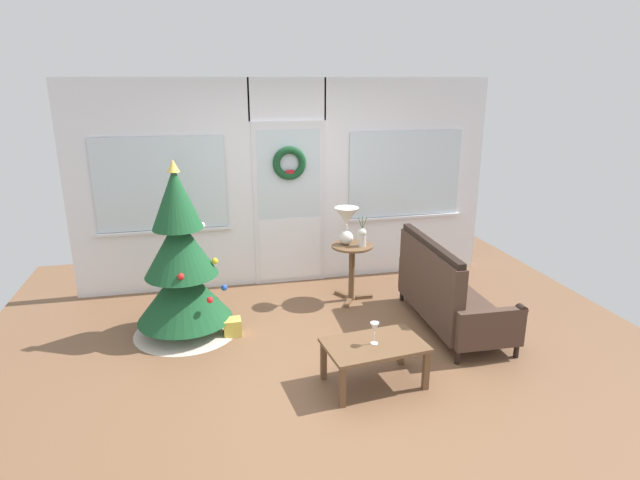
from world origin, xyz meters
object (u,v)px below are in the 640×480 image
at_px(settee_sofa, 445,294).
at_px(side_table, 352,261).
at_px(christmas_tree, 182,271).
at_px(table_lamp, 347,221).
at_px(wine_glass, 375,328).
at_px(flower_vase, 362,236).
at_px(gift_box, 232,327).
at_px(coffee_table, 374,349).

height_order(settee_sofa, side_table, settee_sofa).
xyz_separation_m(settee_sofa, side_table, (-0.75, 0.90, 0.11)).
relative_size(christmas_tree, side_table, 2.63).
height_order(side_table, table_lamp, table_lamp).
bearing_deg(wine_glass, table_lamp, 81.75).
xyz_separation_m(christmas_tree, wine_glass, (1.59, -1.38, -0.15)).
height_order(flower_vase, wine_glass, flower_vase).
height_order(christmas_tree, table_lamp, christmas_tree).
xyz_separation_m(settee_sofa, table_lamp, (-0.81, 0.94, 0.59)).
xyz_separation_m(christmas_tree, table_lamp, (1.85, 0.45, 0.29)).
bearing_deg(wine_glass, settee_sofa, 39.46).
xyz_separation_m(side_table, gift_box, (-1.44, -0.60, -0.40)).
bearing_deg(table_lamp, wine_glass, -98.25).
relative_size(table_lamp, coffee_table, 0.49).
bearing_deg(christmas_tree, settee_sofa, -10.41).
bearing_deg(flower_vase, gift_box, -160.75).
xyz_separation_m(coffee_table, wine_glass, (-0.01, -0.00, 0.20)).
bearing_deg(settee_sofa, flower_vase, 127.80).
distance_m(christmas_tree, coffee_table, 2.13).
height_order(coffee_table, gift_box, coffee_table).
relative_size(flower_vase, coffee_table, 0.39).
bearing_deg(flower_vase, settee_sofa, -52.20).
xyz_separation_m(coffee_table, gift_box, (-1.13, 1.19, -0.24)).
bearing_deg(coffee_table, table_lamp, 81.92).
bearing_deg(gift_box, christmas_tree, 158.17).
distance_m(flower_vase, wine_glass, 1.80).
relative_size(table_lamp, wine_glass, 2.26).
height_order(settee_sofa, gift_box, settee_sofa).
bearing_deg(coffee_table, christmas_tree, 139.16).
height_order(christmas_tree, flower_vase, christmas_tree).
distance_m(settee_sofa, flower_vase, 1.15).
distance_m(settee_sofa, table_lamp, 1.38).
relative_size(christmas_tree, flower_vase, 5.14).
bearing_deg(gift_box, table_lamp, 24.79).
distance_m(settee_sofa, wine_glass, 1.41).
bearing_deg(table_lamp, coffee_table, -98.08).
relative_size(christmas_tree, gift_box, 10.21).
bearing_deg(gift_box, flower_vase, 19.25).
distance_m(side_table, flower_vase, 0.34).
bearing_deg(side_table, settee_sofa, -50.14).
height_order(christmas_tree, settee_sofa, christmas_tree).
xyz_separation_m(settee_sofa, coffee_table, (-1.07, -0.89, -0.05)).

